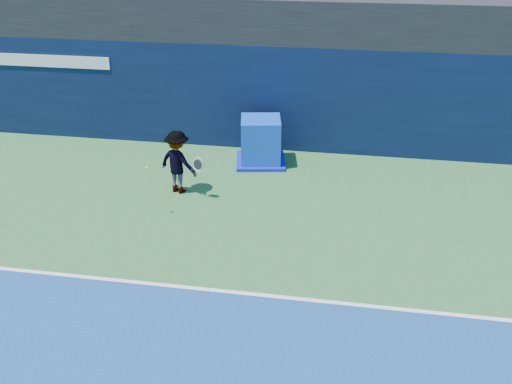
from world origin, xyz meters
The scene contains 6 objects.
baseline centered at (0.00, 3.00, 0.01)m, with size 24.00×0.10×0.01m, color white.
stadium_band centered at (0.00, 11.50, 3.60)m, with size 36.00×3.00×1.20m, color black.
back_wall_assembly centered at (0.00, 10.50, 1.50)m, with size 36.00×1.03×3.00m.
equipment_cart centered at (-0.18, 9.03, 0.58)m, with size 1.54×1.54×1.28m.
tennis_player centered at (-1.89, 6.91, 0.80)m, with size 1.32×0.92×1.59m.
tennis_ball centered at (-2.19, 5.59, 1.19)m, with size 0.07×0.07×0.07m.
Camera 1 is at (2.12, -5.39, 6.37)m, focal length 40.00 mm.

